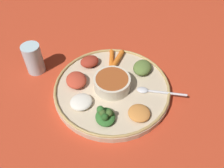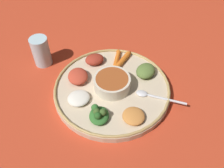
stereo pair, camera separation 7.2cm
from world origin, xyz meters
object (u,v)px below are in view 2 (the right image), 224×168
(center_bowl, at_px, (112,83))
(spoon, at_px, (152,96))
(carrot_outer, at_px, (116,58))
(drinking_glass, at_px, (41,53))
(greens_pile, at_px, (99,114))
(carrot_near_spoon, at_px, (123,59))

(center_bowl, relative_size, spoon, 0.74)
(center_bowl, distance_m, carrot_outer, 0.12)
(spoon, relative_size, drinking_glass, 1.46)
(spoon, bearing_deg, greens_pile, -146.82)
(center_bowl, xyz_separation_m, greens_pile, (-0.02, -0.11, -0.01))
(drinking_glass, bearing_deg, greens_pile, -42.85)
(carrot_near_spoon, height_order, drinking_glass, drinking_glass)
(drinking_glass, bearing_deg, center_bowl, -21.68)
(center_bowl, relative_size, drinking_glass, 1.09)
(greens_pile, xyz_separation_m, drinking_glass, (-0.23, 0.21, 0.01))
(spoon, distance_m, carrot_outer, 0.19)
(carrot_near_spoon, height_order, carrot_outer, carrot_near_spoon)
(carrot_outer, bearing_deg, spoon, -49.49)
(spoon, bearing_deg, carrot_near_spoon, 125.37)
(drinking_glass, bearing_deg, carrot_outer, 5.68)
(greens_pile, distance_m, carrot_near_spoon, 0.24)
(greens_pile, distance_m, carrot_outer, 0.24)
(center_bowl, distance_m, carrot_near_spoon, 0.12)
(greens_pile, bearing_deg, carrot_near_spoon, 79.73)
(greens_pile, bearing_deg, drinking_glass, 137.15)
(spoon, distance_m, drinking_glass, 0.39)
(center_bowl, xyz_separation_m, drinking_glass, (-0.25, 0.10, 0.00))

